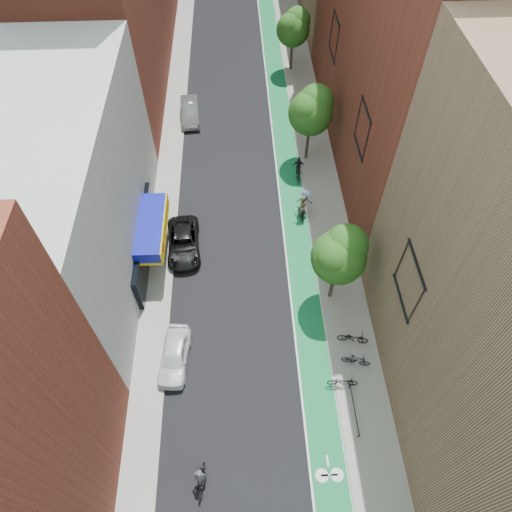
{
  "coord_description": "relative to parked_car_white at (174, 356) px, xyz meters",
  "views": [
    {
      "loc": [
        -0.11,
        -6.21,
        26.01
      ],
      "look_at": [
        0.78,
        12.53,
        1.5
      ],
      "focal_mm": 32.0,
      "sensor_mm": 36.0,
      "label": 1
    }
  ],
  "objects": [
    {
      "name": "building_right_mid_red",
      "position": [
        16.45,
        20.14,
        10.31
      ],
      "size": [
        8.0,
        28.0,
        22.0
      ],
      "primitive_type": "cube",
      "color": "maroon",
      "rests_on": "ground"
    },
    {
      "name": "cyclist_lane_near",
      "position": [
        8.87,
        11.4,
        0.29
      ],
      "size": [
        1.01,
        1.62,
        2.2
      ],
      "rotation": [
        0.0,
        0.0,
        3.33
      ],
      "color": "black",
      "rests_on": "ground"
    },
    {
      "name": "sidewalk_left",
      "position": [
        -1.55,
        20.14,
        -0.62
      ],
      "size": [
        2.0,
        68.0,
        0.15
      ],
      "primitive_type": "cube",
      "color": "gray",
      "rests_on": "ground"
    },
    {
      "name": "parked_bike_mid",
      "position": [
        10.85,
        -0.8,
        -0.03
      ],
      "size": [
        1.79,
        0.92,
        1.04
      ],
      "primitive_type": "imported",
      "rotation": [
        0.0,
        0.0,
        1.3
      ],
      "color": "black",
      "rests_on": "sidewalk_right"
    },
    {
      "name": "parked_bike_near",
      "position": [
        9.85,
        -2.05,
        -0.07
      ],
      "size": [
        1.84,
        0.77,
        0.94
      ],
      "primitive_type": "imported",
      "rotation": [
        0.0,
        0.0,
        1.49
      ],
      "color": "black",
      "rests_on": "sidewalk_right"
    },
    {
      "name": "parked_car_white",
      "position": [
        0.0,
        0.0,
        0.0
      ],
      "size": [
        2.0,
        4.2,
        1.39
      ],
      "primitive_type": "imported",
      "rotation": [
        0.0,
        0.0,
        -0.09
      ],
      "color": "white",
      "rests_on": "ground"
    },
    {
      "name": "parked_bike_far",
      "position": [
        10.93,
        0.7,
        -0.04
      ],
      "size": [
        1.99,
        1.02,
        1.0
      ],
      "primitive_type": "imported",
      "rotation": [
        0.0,
        0.0,
        1.37
      ],
      "color": "black",
      "rests_on": "sidewalk_right"
    },
    {
      "name": "tree_mid",
      "position": [
        10.09,
        18.16,
        4.2
      ],
      "size": [
        3.55,
        3.53,
        6.74
      ],
      "color": "#332619",
      "rests_on": "ground"
    },
    {
      "name": "bike_lane",
      "position": [
        8.45,
        20.14,
        -0.69
      ],
      "size": [
        2.0,
        68.0,
        0.01
      ],
      "primitive_type": "cube",
      "color": "#157A37",
      "rests_on": "ground"
    },
    {
      "name": "ground",
      "position": [
        4.45,
        -5.86,
        -0.69
      ],
      "size": [
        160.0,
        160.0,
        0.0
      ],
      "primitive_type": "plane",
      "color": "black",
      "rests_on": "ground"
    },
    {
      "name": "tree_near",
      "position": [
        10.09,
        4.16,
        3.96
      ],
      "size": [
        3.4,
        3.36,
        6.42
      ],
      "color": "#332619",
      "rests_on": "ground"
    },
    {
      "name": "tree_far",
      "position": [
        10.09,
        32.16,
        3.81
      ],
      "size": [
        3.3,
        3.25,
        6.21
      ],
      "color": "#332619",
      "rests_on": "ground"
    },
    {
      "name": "cyclist_lane_mid",
      "position": [
        9.15,
        15.92,
        0.01
      ],
      "size": [
        0.98,
        1.98,
        1.95
      ],
      "rotation": [
        0.0,
        0.0,
        3.03
      ],
      "color": "black",
      "rests_on": "ground"
    },
    {
      "name": "sidewalk_right",
      "position": [
        10.95,
        20.14,
        -0.62
      ],
      "size": [
        3.0,
        68.0,
        0.15
      ],
      "primitive_type": "cube",
      "color": "gray",
      "rests_on": "ground"
    },
    {
      "name": "parked_car_black",
      "position": [
        0.12,
        8.77,
        -0.02
      ],
      "size": [
        2.57,
        5.02,
        1.36
      ],
      "primitive_type": "imported",
      "rotation": [
        0.0,
        0.0,
        0.07
      ],
      "color": "black",
      "rests_on": "ground"
    },
    {
      "name": "parked_car_silver",
      "position": [
        -0.04,
        24.37,
        0.05
      ],
      "size": [
        1.9,
        4.64,
        1.49
      ],
      "primitive_type": "imported",
      "rotation": [
        0.0,
        0.0,
        0.07
      ],
      "color": "gray",
      "rests_on": "ground"
    },
    {
      "name": "building_left_white",
      "position": [
        -6.55,
        8.14,
        5.31
      ],
      "size": [
        8.0,
        20.0,
        12.0
      ],
      "primitive_type": "cube",
      "color": "silver",
      "rests_on": "ground"
    },
    {
      "name": "cyclist_lane_far",
      "position": [
        9.15,
        11.95,
        0.35
      ],
      "size": [
        1.31,
        1.59,
        2.2
      ],
      "rotation": [
        0.0,
        0.0,
        2.94
      ],
      "color": "black",
      "rests_on": "ground"
    },
    {
      "name": "cyclist_lead",
      "position": [
        1.78,
        -6.9,
        -0.0
      ],
      "size": [
        0.84,
        1.97,
        2.09
      ],
      "rotation": [
        0.0,
        0.0,
        3.05
      ],
      "color": "black",
      "rests_on": "ground"
    }
  ]
}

